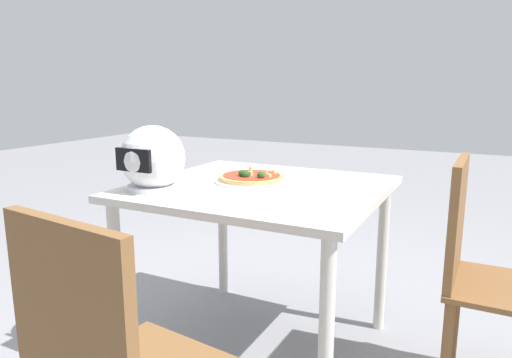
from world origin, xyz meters
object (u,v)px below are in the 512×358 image
Objects in this scene: motorcycle_helmet at (153,159)px; chair_side at (481,268)px; pizza at (252,177)px; dining_table at (260,206)px.

motorcycle_helmet is 0.29× the size of chair_side.
pizza is at bearing -133.94° from motorcycle_helmet.
dining_table is 3.54× the size of pizza.
pizza is 0.31× the size of chair_side.
motorcycle_helmet is at bearing 46.06° from pizza.
chair_side is at bearing -163.76° from motorcycle_helmet.
chair_side is (-1.21, -0.35, -0.36)m from motorcycle_helmet.
motorcycle_helmet reaches higher than chair_side.
motorcycle_helmet is at bearing 16.24° from chair_side.
chair_side is (-0.92, -0.05, -0.26)m from pizza.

